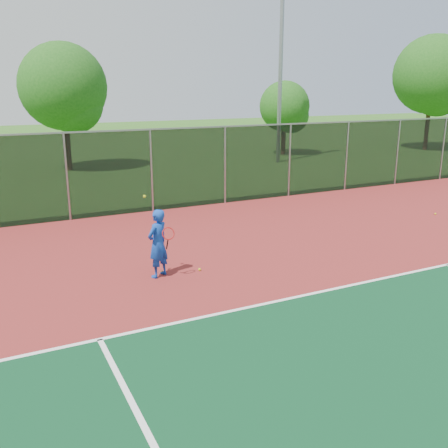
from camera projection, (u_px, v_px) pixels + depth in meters
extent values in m
cube|color=maroon|center=(421.00, 293.00, 11.25)|extent=(30.00, 20.00, 0.02)
cube|color=white|center=(447.00, 265.00, 12.96)|extent=(22.00, 0.10, 0.00)
cube|color=black|center=(225.00, 165.00, 19.50)|extent=(30.00, 0.04, 3.00)
cube|color=gray|center=(225.00, 126.00, 19.10)|extent=(30.00, 0.06, 0.06)
imported|color=#113EA7|center=(158.00, 243.00, 11.98)|extent=(0.73, 0.66, 1.68)
cylinder|color=black|center=(167.00, 245.00, 11.83)|extent=(0.03, 0.15, 0.27)
torus|color=#A51414|center=(168.00, 234.00, 11.66)|extent=(0.30, 0.13, 0.29)
sphere|color=gold|center=(144.00, 196.00, 11.65)|extent=(0.07, 0.07, 0.07)
sphere|color=gold|center=(162.00, 272.00, 12.36)|extent=(0.07, 0.07, 0.07)
sphere|color=gold|center=(435.00, 214.00, 18.02)|extent=(0.07, 0.07, 0.07)
sphere|color=gold|center=(200.00, 269.00, 12.56)|extent=(0.07, 0.07, 0.07)
cylinder|color=gray|center=(281.00, 59.00, 29.02)|extent=(0.24, 0.24, 12.10)
cylinder|color=#332312|center=(68.00, 147.00, 27.42)|extent=(0.30, 0.30, 2.61)
sphere|color=#1B4E14|center=(63.00, 86.00, 26.57)|extent=(4.64, 4.64, 4.64)
sphere|color=#1B4E14|center=(73.00, 103.00, 26.71)|extent=(3.19, 3.19, 3.19)
cylinder|color=#332312|center=(283.00, 141.00, 33.81)|extent=(0.30, 0.30, 1.87)
sphere|color=#1B4E14|center=(284.00, 106.00, 33.20)|extent=(3.33, 3.33, 3.33)
sphere|color=#1B4E14|center=(292.00, 116.00, 33.28)|extent=(2.29, 2.29, 2.29)
cylinder|color=#332312|center=(427.00, 129.00, 36.13)|extent=(0.30, 0.30, 3.08)
sphere|color=#1B4E14|center=(433.00, 74.00, 35.12)|extent=(5.48, 5.48, 5.48)
sphere|color=#1B4E14|center=(438.00, 90.00, 35.31)|extent=(3.77, 3.77, 3.77)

